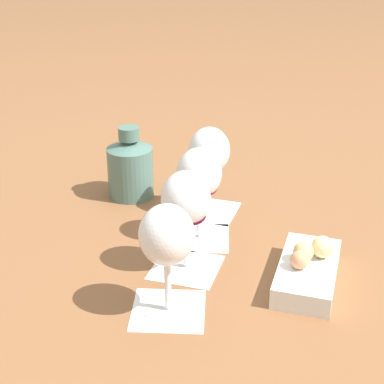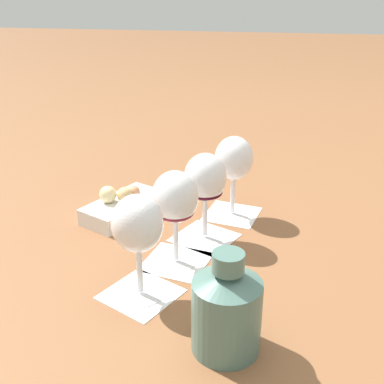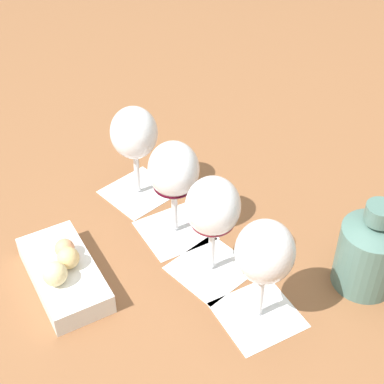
{
  "view_description": "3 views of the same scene",
  "coord_description": "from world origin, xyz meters",
  "px_view_note": "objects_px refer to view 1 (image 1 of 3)",
  "views": [
    {
      "loc": [
        0.86,
        -0.13,
        0.52
      ],
      "look_at": [
        0.0,
        -0.0,
        0.12
      ],
      "focal_mm": 55.0,
      "sensor_mm": 36.0,
      "label": 1
    },
    {
      "loc": [
        -0.76,
        -0.14,
        0.46
      ],
      "look_at": [
        0.0,
        -0.0,
        0.12
      ],
      "focal_mm": 45.0,
      "sensor_mm": 36.0,
      "label": 2
    },
    {
      "loc": [
        -0.38,
        0.53,
        0.66
      ],
      "look_at": [
        0.0,
        -0.0,
        0.12
      ],
      "focal_mm": 55.0,
      "sensor_mm": 36.0,
      "label": 3
    }
  ],
  "objects_px": {
    "ceramic_vase": "(130,167)",
    "wine_glass_0": "(209,155)",
    "snack_dish": "(308,269)",
    "wine_glass_1": "(199,178)",
    "wine_glass_2": "(186,204)",
    "wine_glass_3": "(167,241)"
  },
  "relations": [
    {
      "from": "wine_glass_0",
      "to": "ceramic_vase",
      "type": "bearing_deg",
      "value": -122.81
    },
    {
      "from": "wine_glass_0",
      "to": "snack_dish",
      "type": "xyz_separation_m",
      "value": [
        0.26,
        0.11,
        -0.09
      ]
    },
    {
      "from": "wine_glass_2",
      "to": "snack_dish",
      "type": "bearing_deg",
      "value": 70.31
    },
    {
      "from": "wine_glass_2",
      "to": "wine_glass_1",
      "type": "bearing_deg",
      "value": 159.29
    },
    {
      "from": "wine_glass_0",
      "to": "wine_glass_3",
      "type": "bearing_deg",
      "value": -19.91
    },
    {
      "from": "wine_glass_1",
      "to": "wine_glass_3",
      "type": "xyz_separation_m",
      "value": [
        0.21,
        -0.08,
        -0.0
      ]
    },
    {
      "from": "wine_glass_3",
      "to": "ceramic_vase",
      "type": "distance_m",
      "value": 0.41
    },
    {
      "from": "ceramic_vase",
      "to": "wine_glass_0",
      "type": "bearing_deg",
      "value": 57.19
    },
    {
      "from": "wine_glass_2",
      "to": "snack_dish",
      "type": "xyz_separation_m",
      "value": [
        0.07,
        0.18,
        -0.09
      ]
    },
    {
      "from": "wine_glass_2",
      "to": "snack_dish",
      "type": "height_order",
      "value": "wine_glass_2"
    },
    {
      "from": "wine_glass_3",
      "to": "snack_dish",
      "type": "relative_size",
      "value": 0.85
    },
    {
      "from": "wine_glass_0",
      "to": "wine_glass_1",
      "type": "height_order",
      "value": "same"
    },
    {
      "from": "wine_glass_0",
      "to": "ceramic_vase",
      "type": "height_order",
      "value": "wine_glass_0"
    },
    {
      "from": "wine_glass_0",
      "to": "ceramic_vase",
      "type": "relative_size",
      "value": 1.15
    },
    {
      "from": "ceramic_vase",
      "to": "snack_dish",
      "type": "bearing_deg",
      "value": 35.9
    },
    {
      "from": "wine_glass_0",
      "to": "ceramic_vase",
      "type": "xyz_separation_m",
      "value": [
        -0.09,
        -0.15,
        -0.05
      ]
    },
    {
      "from": "wine_glass_1",
      "to": "wine_glass_2",
      "type": "xyz_separation_m",
      "value": [
        0.09,
        -0.04,
        0.0
      ]
    },
    {
      "from": "wine_glass_0",
      "to": "wine_glass_3",
      "type": "distance_m",
      "value": 0.33
    },
    {
      "from": "wine_glass_1",
      "to": "snack_dish",
      "type": "distance_m",
      "value": 0.24
    },
    {
      "from": "wine_glass_1",
      "to": "ceramic_vase",
      "type": "relative_size",
      "value": 1.15
    },
    {
      "from": "wine_glass_1",
      "to": "wine_glass_2",
      "type": "relative_size",
      "value": 1.0
    },
    {
      "from": "wine_glass_0",
      "to": "wine_glass_1",
      "type": "bearing_deg",
      "value": -18.73
    }
  ]
}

